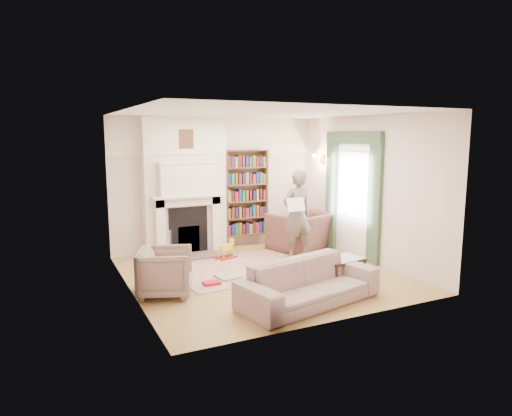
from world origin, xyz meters
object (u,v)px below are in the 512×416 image
bookcase (246,193)px  armchair_reading (300,231)px  man_reading (297,214)px  sofa (309,283)px  paraffin_heater (166,243)px  rocking_horse (226,249)px  armchair_left (165,272)px  coffee_table (342,272)px

bookcase → armchair_reading: 1.46m
man_reading → sofa: bearing=61.7°
bookcase → paraffin_heater: bearing=-173.3°
armchair_reading → rocking_horse: (-1.76, -0.10, -0.20)m
armchair_reading → paraffin_heater: bearing=-33.2°
bookcase → paraffin_heater: bookcase is taller
bookcase → armchair_left: (-2.45, -2.41, -0.81)m
bookcase → sofa: bearing=-100.2°
armchair_reading → bookcase: bearing=-62.8°
bookcase → sofa: size_ratio=0.85×
bookcase → man_reading: bookcase is taller
bookcase → armchair_left: bearing=-135.4°
coffee_table → rocking_horse: 2.54m
bookcase → rocking_horse: 1.59m
man_reading → coffee_table: size_ratio=2.52×
armchair_left → rocking_horse: (1.60, 1.49, -0.17)m
bookcase → coffee_table: size_ratio=2.64×
rocking_horse → armchair_reading: bearing=-18.4°
bookcase → coffee_table: 3.35m
man_reading → rocking_horse: man_reading is taller
armchair_left → coffee_table: 2.82m
coffee_table → rocking_horse: size_ratio=1.57×
armchair_left → sofa: size_ratio=0.37×
armchair_left → rocking_horse: size_ratio=1.80×
sofa → rocking_horse: (-0.18, 2.76, -0.12)m
bookcase → sofa: 3.83m
bookcase → sofa: bookcase is taller
armchair_reading → man_reading: 0.90m
armchair_reading → armchair_left: (-3.36, -1.59, -0.03)m
armchair_left → coffee_table: size_ratio=1.14×
armchair_reading → paraffin_heater: 2.86m
armchair_reading → coffee_table: size_ratio=1.72×
rocking_horse → paraffin_heater: bearing=124.2°
armchair_reading → sofa: (-1.58, -2.86, -0.08)m
coffee_table → paraffin_heater: size_ratio=1.27×
armchair_left → coffee_table: armchair_left is taller
man_reading → paraffin_heater: size_ratio=3.20×
bookcase → man_reading: bearing=-71.8°
bookcase → coffee_table: bookcase is taller
paraffin_heater → armchair_left: bearing=-104.7°
coffee_table → paraffin_heater: bearing=116.5°
sofa → paraffin_heater: (-1.21, 3.46, -0.04)m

